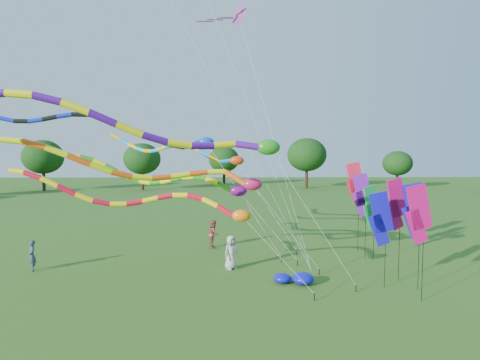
{
  "coord_description": "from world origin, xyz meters",
  "views": [
    {
      "loc": [
        -1.38,
        -15.24,
        6.15
      ],
      "look_at": [
        -1.02,
        3.66,
        4.8
      ],
      "focal_mm": 30.0,
      "sensor_mm": 36.0,
      "label": 1
    }
  ],
  "objects_px": {
    "tube_kite_orange": "(152,169)",
    "person_b": "(32,256)",
    "person_c": "(214,234)",
    "blue_nylon_heap": "(293,278)",
    "person_a": "(231,252)",
    "tube_kite_red": "(157,201)"
  },
  "relations": [
    {
      "from": "tube_kite_orange",
      "to": "person_b",
      "type": "xyz_separation_m",
      "value": [
        -6.65,
        2.19,
        -4.54
      ]
    },
    {
      "from": "person_b",
      "to": "person_c",
      "type": "height_order",
      "value": "person_c"
    },
    {
      "from": "blue_nylon_heap",
      "to": "person_b",
      "type": "distance_m",
      "value": 13.32
    },
    {
      "from": "person_a",
      "to": "person_c",
      "type": "height_order",
      "value": "person_a"
    },
    {
      "from": "blue_nylon_heap",
      "to": "person_b",
      "type": "bearing_deg",
      "value": 170.78
    },
    {
      "from": "tube_kite_orange",
      "to": "person_b",
      "type": "distance_m",
      "value": 8.34
    },
    {
      "from": "blue_nylon_heap",
      "to": "person_a",
      "type": "bearing_deg",
      "value": 141.34
    },
    {
      "from": "blue_nylon_heap",
      "to": "person_c",
      "type": "distance_m",
      "value": 8.18
    },
    {
      "from": "tube_kite_red",
      "to": "person_b",
      "type": "bearing_deg",
      "value": 157.69
    },
    {
      "from": "tube_kite_red",
      "to": "tube_kite_orange",
      "type": "xyz_separation_m",
      "value": [
        -0.49,
        1.53,
        1.26
      ]
    },
    {
      "from": "tube_kite_red",
      "to": "person_a",
      "type": "height_order",
      "value": "tube_kite_red"
    },
    {
      "from": "person_a",
      "to": "person_b",
      "type": "height_order",
      "value": "person_a"
    },
    {
      "from": "person_a",
      "to": "person_c",
      "type": "xyz_separation_m",
      "value": [
        -1.13,
        4.78,
        -0.01
      ]
    },
    {
      "from": "blue_nylon_heap",
      "to": "person_c",
      "type": "height_order",
      "value": "person_c"
    },
    {
      "from": "blue_nylon_heap",
      "to": "person_b",
      "type": "relative_size",
      "value": 1.11
    },
    {
      "from": "person_b",
      "to": "person_a",
      "type": "bearing_deg",
      "value": 58.84
    },
    {
      "from": "blue_nylon_heap",
      "to": "person_c",
      "type": "xyz_separation_m",
      "value": [
        -4.02,
        7.1,
        0.63
      ]
    },
    {
      "from": "tube_kite_orange",
      "to": "blue_nylon_heap",
      "type": "xyz_separation_m",
      "value": [
        6.48,
        0.06,
        -5.09
      ]
    },
    {
      "from": "person_b",
      "to": "tube_kite_red",
      "type": "bearing_deg",
      "value": 30.31
    },
    {
      "from": "tube_kite_red",
      "to": "tube_kite_orange",
      "type": "bearing_deg",
      "value": 112.98
    },
    {
      "from": "tube_kite_orange",
      "to": "person_c",
      "type": "relative_size",
      "value": 8.84
    },
    {
      "from": "person_c",
      "to": "tube_kite_red",
      "type": "bearing_deg",
      "value": 165.41
    }
  ]
}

